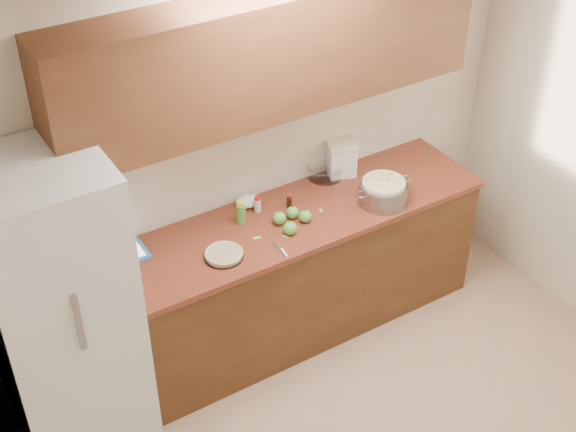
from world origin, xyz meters
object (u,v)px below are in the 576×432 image
pie (224,254)px  flour_canister (341,157)px  tablet (121,255)px  colander (383,192)px

pie → flour_canister: (1.08, 0.38, 0.10)m
pie → tablet: pie is taller
pie → flour_canister: size_ratio=0.95×
pie → colander: colander is taller
pie → flour_canister: bearing=19.4°
flour_canister → tablet: flour_canister is taller
pie → flour_canister: 1.15m
colander → pie: bearing=178.1°
pie → colander: 1.11m
colander → flour_canister: (-0.03, 0.42, 0.04)m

